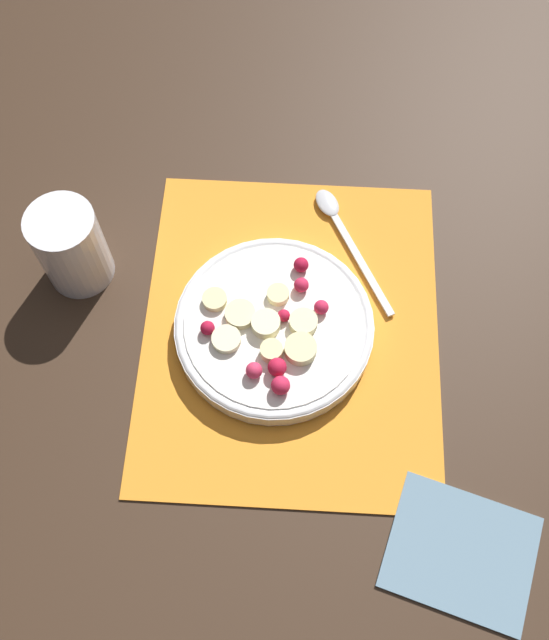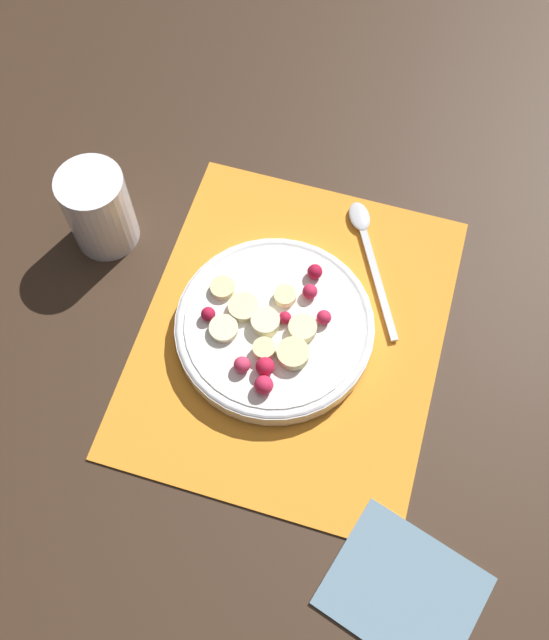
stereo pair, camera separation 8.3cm
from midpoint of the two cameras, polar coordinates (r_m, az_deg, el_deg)
ground_plane at (r=0.87m, az=4.12°, el=-1.40°), size 3.00×3.00×0.00m
placemat at (r=0.86m, az=4.13°, el=-1.32°), size 0.43×0.36×0.01m
fruit_bowl at (r=0.84m, az=2.77°, el=-0.84°), size 0.24×0.24×0.05m
spoon at (r=0.93m, az=9.91°, el=5.99°), size 0.19×0.11×0.01m
drinking_glass at (r=0.90m, az=-11.35°, el=8.41°), size 0.08×0.08×0.11m
napkin at (r=0.81m, az=13.45°, el=-20.66°), size 0.17×0.18×0.01m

